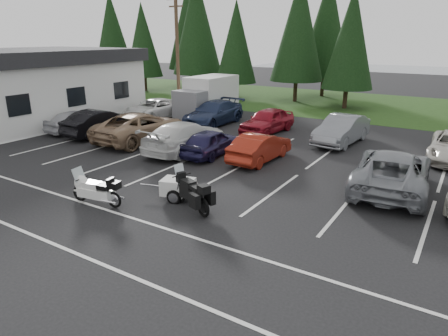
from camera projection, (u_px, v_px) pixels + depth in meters
ground at (190, 186)px, 16.22m from camera, size 120.00×120.00×0.00m
grass_strip at (352, 104)px, 35.50m from camera, size 80.00×16.00×0.01m
lake_water at (437, 78)px, 58.39m from camera, size 70.00×50.00×0.02m
building at (16, 86)px, 27.76m from camera, size 10.60×15.60×4.90m
utility_pole at (177, 51)px, 29.44m from camera, size 1.60×0.26×9.00m
box_truck at (204, 97)px, 29.85m from camera, size 2.40×5.60×2.90m
stall_markings at (217, 172)px, 17.82m from camera, size 32.00×16.00×0.01m
conifer_0 at (112, 32)px, 46.49m from camera, size 4.58×4.58×10.66m
conifer_1 at (143, 40)px, 42.68m from camera, size 3.96×3.96×9.22m
conifer_2 at (197, 24)px, 40.44m from camera, size 5.10×5.10×11.89m
conifer_3 at (236, 42)px, 37.06m from camera, size 3.87×3.87×9.02m
conifer_4 at (299, 27)px, 35.09m from camera, size 4.80×4.80×11.17m
conifer_5 at (351, 38)px, 31.80m from camera, size 4.14×4.14×9.63m
conifer_back_a at (190, 23)px, 45.76m from camera, size 5.28×5.28×12.30m
conifer_back_b at (327, 25)px, 38.21m from camera, size 4.97×4.97×11.58m
car_near_0 at (77, 120)px, 25.23m from camera, size 1.69×4.12×1.40m
car_near_1 at (100, 122)px, 24.28m from camera, size 1.73×4.79×1.57m
car_near_2 at (141, 127)px, 22.93m from camera, size 2.76×5.97×1.66m
car_near_3 at (186, 137)px, 20.83m from camera, size 2.24×5.44×1.57m
car_near_4 at (211, 142)px, 20.18m from camera, size 1.79×4.03×1.35m
car_near_5 at (260, 147)px, 19.27m from camera, size 1.56×4.16×1.36m
car_near_6 at (392, 170)px, 15.54m from camera, size 3.17×5.97×1.60m
car_far_0 at (154, 109)px, 29.13m from camera, size 2.60×5.23×1.42m
car_far_1 at (214, 113)px, 27.20m from camera, size 2.21×5.42×1.57m
car_far_2 at (267, 121)px, 24.91m from camera, size 2.18×4.60×1.52m
car_far_3 at (342, 130)px, 22.37m from camera, size 2.06×4.91×1.58m
touring_motorcycle at (96, 187)px, 14.21m from camera, size 2.45×1.07×1.31m
cargo_trailer at (178, 189)px, 14.76m from camera, size 1.91×1.40×0.79m
adventure_motorcycle at (191, 189)px, 13.77m from camera, size 2.60×1.70×1.50m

